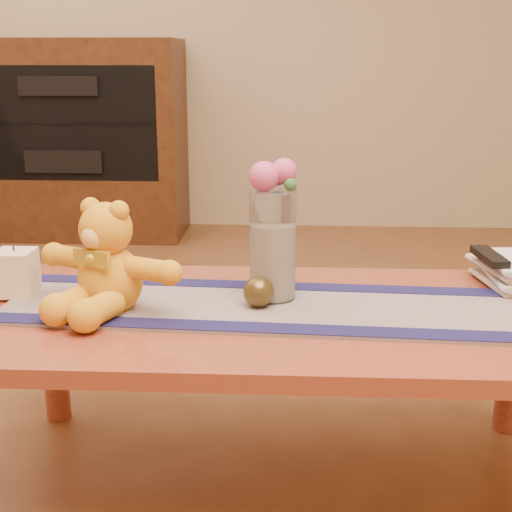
# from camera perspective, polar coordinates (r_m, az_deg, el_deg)

# --- Properties ---
(floor) EXTENTS (5.50, 5.50, 0.00)m
(floor) POSITION_cam_1_polar(r_m,az_deg,el_deg) (1.87, 1.60, -17.35)
(floor) COLOR brown
(floor) RESTS_ON ground
(coffee_table_top) EXTENTS (1.40, 0.70, 0.04)m
(coffee_table_top) POSITION_cam_1_polar(r_m,az_deg,el_deg) (1.68, 1.71, -4.96)
(coffee_table_top) COLOR maroon
(coffee_table_top) RESTS_ON floor
(table_leg_bl) EXTENTS (0.07, 0.07, 0.41)m
(table_leg_bl) POSITION_cam_1_polar(r_m,az_deg,el_deg) (2.14, -15.70, -7.35)
(table_leg_bl) COLOR maroon
(table_leg_bl) RESTS_ON floor
(table_leg_br) EXTENTS (0.07, 0.07, 0.41)m
(table_leg_br) POSITION_cam_1_polar(r_m,az_deg,el_deg) (2.12, 19.59, -7.91)
(table_leg_br) COLOR maroon
(table_leg_br) RESTS_ON floor
(persian_runner) EXTENTS (1.22, 0.41, 0.01)m
(persian_runner) POSITION_cam_1_polar(r_m,az_deg,el_deg) (1.68, 0.49, -4.03)
(persian_runner) COLOR #1D1C4F
(persian_runner) RESTS_ON coffee_table_top
(runner_border_near) EXTENTS (1.20, 0.12, 0.00)m
(runner_border_near) POSITION_cam_1_polar(r_m,az_deg,el_deg) (1.54, -0.03, -5.67)
(runner_border_near) COLOR #181643
(runner_border_near) RESTS_ON persian_runner
(runner_border_far) EXTENTS (1.20, 0.12, 0.00)m
(runner_border_far) POSITION_cam_1_polar(r_m,az_deg,el_deg) (1.82, 0.94, -2.34)
(runner_border_far) COLOR #181643
(runner_border_far) RESTS_ON persian_runner
(teddy_bear) EXTENTS (0.44, 0.41, 0.24)m
(teddy_bear) POSITION_cam_1_polar(r_m,az_deg,el_deg) (1.66, -11.58, -0.10)
(teddy_bear) COLOR orange
(teddy_bear) RESTS_ON persian_runner
(pillar_candle) EXTENTS (0.09, 0.09, 0.11)m
(pillar_candle) POSITION_cam_1_polar(r_m,az_deg,el_deg) (1.83, -18.49, -1.25)
(pillar_candle) COLOR beige
(pillar_candle) RESTS_ON persian_runner
(candle_wick) EXTENTS (0.00, 0.00, 0.01)m
(candle_wick) POSITION_cam_1_polar(r_m,az_deg,el_deg) (1.82, -18.65, 0.56)
(candle_wick) COLOR black
(candle_wick) RESTS_ON pillar_candle
(glass_vase) EXTENTS (0.11, 0.11, 0.26)m
(glass_vase) POSITION_cam_1_polar(r_m,az_deg,el_deg) (1.69, 1.33, 0.86)
(glass_vase) COLOR silver
(glass_vase) RESTS_ON persian_runner
(potpourri_fill) EXTENTS (0.09, 0.09, 0.18)m
(potpourri_fill) POSITION_cam_1_polar(r_m,az_deg,el_deg) (1.70, 1.32, -0.41)
(potpourri_fill) COLOR beige
(potpourri_fill) RESTS_ON glass_vase
(rose_left) EXTENTS (0.07, 0.07, 0.07)m
(rose_left) POSITION_cam_1_polar(r_m,az_deg,el_deg) (1.65, 0.66, 6.33)
(rose_left) COLOR #D54B7B
(rose_left) RESTS_ON glass_vase
(rose_right) EXTENTS (0.06, 0.06, 0.06)m
(rose_right) POSITION_cam_1_polar(r_m,az_deg,el_deg) (1.66, 2.24, 6.74)
(rose_right) COLOR #D54B7B
(rose_right) RESTS_ON glass_vase
(blue_flower_back) EXTENTS (0.04, 0.04, 0.04)m
(blue_flower_back) POSITION_cam_1_polar(r_m,az_deg,el_deg) (1.69, 1.74, 6.33)
(blue_flower_back) COLOR #48609C
(blue_flower_back) RESTS_ON glass_vase
(blue_flower_side) EXTENTS (0.04, 0.04, 0.04)m
(blue_flower_side) POSITION_cam_1_polar(r_m,az_deg,el_deg) (1.68, 0.35, 6.00)
(blue_flower_side) COLOR #48609C
(blue_flower_side) RESTS_ON glass_vase
(leaf_sprig) EXTENTS (0.03, 0.03, 0.03)m
(leaf_sprig) POSITION_cam_1_polar(r_m,az_deg,el_deg) (1.64, 2.74, 5.66)
(leaf_sprig) COLOR #33662D
(leaf_sprig) RESTS_ON glass_vase
(bronze_ball) EXTENTS (0.07, 0.07, 0.07)m
(bronze_ball) POSITION_cam_1_polar(r_m,az_deg,el_deg) (1.66, 0.20, -2.86)
(bronze_ball) COLOR #4C3C19
(bronze_ball) RESTS_ON persian_runner
(book_bottom) EXTENTS (0.20, 0.25, 0.02)m
(book_bottom) POSITION_cam_1_polar(r_m,az_deg,el_deg) (1.91, 17.72, -2.10)
(book_bottom) COLOR beige
(book_bottom) RESTS_ON coffee_table_top
(book_lower) EXTENTS (0.17, 0.23, 0.02)m
(book_lower) POSITION_cam_1_polar(r_m,az_deg,el_deg) (1.91, 17.95, -1.59)
(book_lower) COLOR beige
(book_lower) RESTS_ON book_bottom
(book_upper) EXTENTS (0.21, 0.25, 0.02)m
(book_upper) POSITION_cam_1_polar(r_m,az_deg,el_deg) (1.90, 17.61, -0.99)
(book_upper) COLOR beige
(book_upper) RESTS_ON book_lower
(book_top) EXTENTS (0.18, 0.23, 0.02)m
(book_top) POSITION_cam_1_polar(r_m,az_deg,el_deg) (1.90, 17.99, -0.48)
(book_top) COLOR beige
(book_top) RESTS_ON book_upper
(tv_remote) EXTENTS (0.06, 0.16, 0.02)m
(tv_remote) POSITION_cam_1_polar(r_m,az_deg,el_deg) (1.89, 18.01, -0.04)
(tv_remote) COLOR black
(tv_remote) RESTS_ON book_top
(media_cabinet) EXTENTS (1.20, 0.50, 1.10)m
(media_cabinet) POSITION_cam_1_polar(r_m,az_deg,el_deg) (4.26, -14.03, 8.95)
(media_cabinet) COLOR black
(media_cabinet) RESTS_ON floor
(cabinet_cavity) EXTENTS (1.02, 0.03, 0.61)m
(cabinet_cavity) POSITION_cam_1_polar(r_m,az_deg,el_deg) (4.02, -15.10, 10.08)
(cabinet_cavity) COLOR black
(cabinet_cavity) RESTS_ON media_cabinet
(cabinet_shelf) EXTENTS (1.02, 0.20, 0.02)m
(cabinet_shelf) POSITION_cam_1_polar(r_m,az_deg,el_deg) (4.10, -14.74, 10.20)
(cabinet_shelf) COLOR black
(cabinet_shelf) RESTS_ON media_cabinet
(stereo_upper) EXTENTS (0.42, 0.28, 0.10)m
(stereo_upper) POSITION_cam_1_polar(r_m,az_deg,el_deg) (4.11, -14.85, 12.98)
(stereo_upper) COLOR black
(stereo_upper) RESTS_ON media_cabinet
(stereo_lower) EXTENTS (0.42, 0.28, 0.12)m
(stereo_lower) POSITION_cam_1_polar(r_m,az_deg,el_deg) (4.15, -14.47, 7.51)
(stereo_lower) COLOR black
(stereo_lower) RESTS_ON media_cabinet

